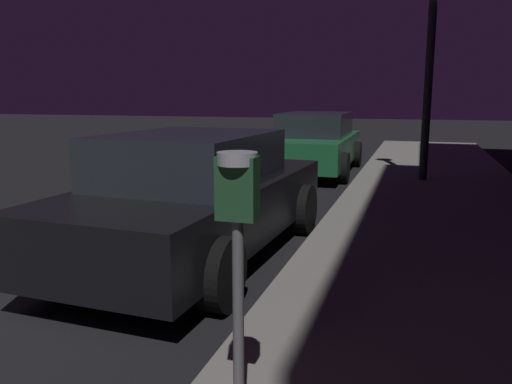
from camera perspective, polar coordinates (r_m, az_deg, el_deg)
name	(u,v)px	position (r m, az deg, el deg)	size (l,w,h in m)	color
parking_meter	(238,225)	(2.42, -2.06, -3.75)	(0.19, 0.19, 1.43)	#59595B
car_black	(197,197)	(5.83, -6.60, -0.52)	(2.13, 4.43, 1.43)	black
car_green	(315,143)	(12.38, 6.57, 5.46)	(2.00, 4.39, 1.43)	#19592D
street_lamp	(433,0)	(10.97, 19.18, 19.56)	(0.44, 0.44, 5.22)	black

